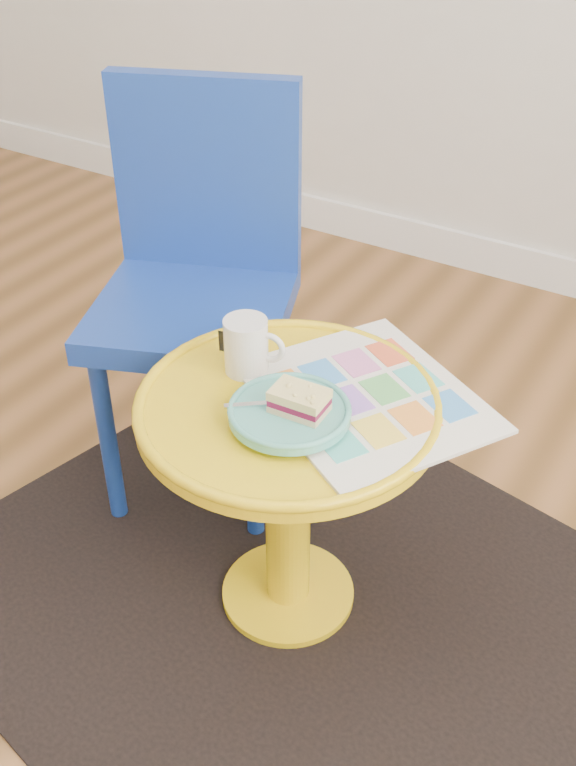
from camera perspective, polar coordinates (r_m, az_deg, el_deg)
The scene contains 8 objects.
rug at distance 1.73m, azimuth -0.00°, elevation -14.02°, with size 1.30×1.10×0.01m, color black.
side_table at distance 1.49m, azimuth -0.00°, elevation -5.49°, with size 0.51×0.51×0.48m.
chair at distance 1.76m, azimuth -5.96°, elevation 7.39°, with size 0.49×0.49×0.86m.
newspaper at distance 1.42m, azimuth 5.28°, elevation -0.92°, with size 0.38×0.32×0.01m, color silver.
mug at distance 1.45m, azimuth -2.74°, elevation 2.59°, with size 0.11×0.08×0.10m.
plate at distance 1.35m, azimuth 0.10°, elevation -2.04°, with size 0.19×0.19×0.02m.
cake_slice at distance 1.33m, azimuth 0.77°, elevation -1.19°, with size 0.09×0.06×0.04m.
fork at distance 1.35m, azimuth -0.99°, elevation -1.36°, with size 0.12×0.10×0.00m.
Camera 1 is at (1.27, -0.44, 1.32)m, focal length 40.00 mm.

